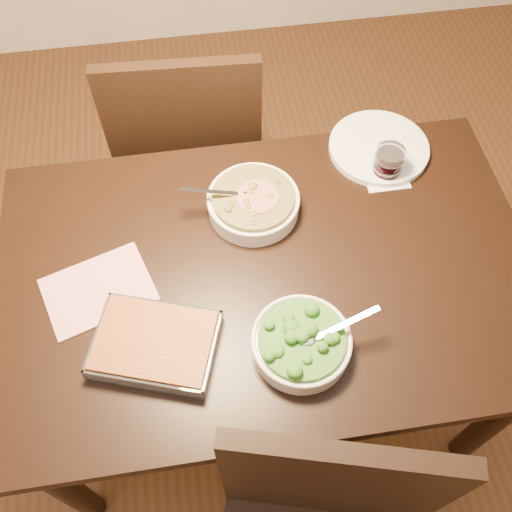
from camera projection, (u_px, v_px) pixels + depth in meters
ground at (264, 373)px, 2.11m from camera, size 4.00×4.00×0.00m
table at (267, 287)px, 1.56m from camera, size 1.40×0.90×0.75m
magazine_a at (98, 290)px, 1.44m from camera, size 0.31×0.26×0.01m
coaster at (385, 174)px, 1.64m from camera, size 0.12×0.12×0.00m
stew_bowl at (253, 202)px, 1.55m from camera, size 0.28×0.25×0.10m
broccoli_bowl at (301, 342)px, 1.33m from camera, size 0.27×0.24×0.09m
baking_dish at (155, 344)px, 1.34m from camera, size 0.33×0.29×0.05m
wine_tumbler at (388, 162)px, 1.60m from camera, size 0.08×0.08×0.09m
dinner_plate at (379, 148)px, 1.69m from camera, size 0.29×0.29×0.02m
chair_far at (189, 144)px, 1.97m from camera, size 0.49×0.49×1.00m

